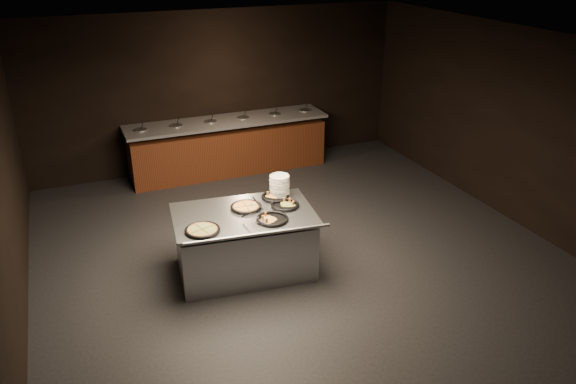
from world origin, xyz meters
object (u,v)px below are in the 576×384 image
(pan_veggie_whole, at_px, (202,230))
(pan_cheese_whole, at_px, (246,207))
(plate_stack, at_px, (280,186))
(serving_counter, at_px, (245,244))

(pan_veggie_whole, height_order, pan_cheese_whole, same)
(pan_cheese_whole, bearing_deg, pan_veggie_whole, -149.82)
(plate_stack, relative_size, pan_veggie_whole, 0.66)
(serving_counter, height_order, plate_stack, plate_stack)
(pan_veggie_whole, distance_m, pan_cheese_whole, 0.79)
(pan_veggie_whole, relative_size, pan_cheese_whole, 1.04)
(serving_counter, bearing_deg, pan_cheese_whole, 65.95)
(serving_counter, xyz_separation_m, plate_stack, (0.63, 0.34, 0.58))
(plate_stack, bearing_deg, pan_cheese_whole, -159.11)
(serving_counter, bearing_deg, pan_veggie_whole, -149.28)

